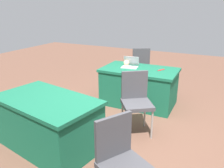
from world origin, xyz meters
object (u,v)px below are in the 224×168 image
table_foreground (139,86)px  table_mid_right (48,123)px  laptop_silver (130,65)px  scissors_red (161,70)px  chair_near_front (136,99)px  yarn_ball (126,63)px  chair_by_pillar (140,64)px  chair_aisle (121,158)px

table_foreground → table_mid_right: 2.11m
laptop_silver → scissors_red: size_ratio=1.96×
chair_near_front → yarn_ball: size_ratio=8.19×
chair_by_pillar → yarn_ball: chair_by_pillar is taller
yarn_ball → scissors_red: size_ratio=0.66×
table_mid_right → chair_aisle: size_ratio=1.69×
table_mid_right → yarn_ball: yarn_ball is taller
laptop_silver → yarn_ball: bearing=-38.3°
laptop_silver → yarn_ball: 0.13m
table_mid_right → scissors_red: (-1.02, -2.11, 0.38)m
table_mid_right → chair_near_front: (-0.95, -0.95, 0.19)m
scissors_red → table_foreground: bearing=-51.4°
table_mid_right → chair_near_front: size_ratio=1.63×
chair_aisle → table_foreground: bearing=-134.3°
chair_by_pillar → chair_aisle: bearing=-102.4°
chair_near_front → chair_aisle: chair_near_front is taller
chair_aisle → laptop_silver: bearing=-130.0°
chair_by_pillar → chair_near_front: bearing=-101.1°
table_foreground → chair_aisle: chair_aisle is taller
chair_near_front → scissors_red: (-0.07, -1.16, 0.18)m
chair_by_pillar → table_mid_right: bearing=-123.6°
chair_by_pillar → table_foreground: bearing=-100.3°
table_foreground → chair_by_pillar: size_ratio=1.54×
chair_by_pillar → laptop_silver: size_ratio=2.73×
table_mid_right → chair_by_pillar: 3.14m
chair_by_pillar → yarn_ball: 1.04m
chair_near_front → scissors_red: 1.18m
chair_near_front → laptop_silver: chair_near_front is taller
table_foreground → scissors_red: (-0.41, -0.10, 0.38)m
chair_by_pillar → scissors_red: chair_by_pillar is taller
table_foreground → scissors_red: bearing=-166.4°
chair_near_front → table_mid_right: bearing=9.8°
table_foreground → table_mid_right: (0.61, 2.01, 0.00)m
laptop_silver → scissors_red: (-0.63, -0.06, -0.04)m
table_foreground → yarn_ball: size_ratio=12.47×
table_foreground → chair_aisle: (-0.72, 2.48, 0.16)m
table_foreground → chair_by_pillar: bearing=-70.8°
laptop_silver → yarn_ball: size_ratio=2.96×
table_mid_right → yarn_ball: (-0.28, -2.12, 0.43)m
table_mid_right → chair_by_pillar: (-0.23, -3.13, 0.18)m
chair_aisle → table_mid_right: bearing=-79.6°
chair_aisle → chair_by_pillar: 3.76m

